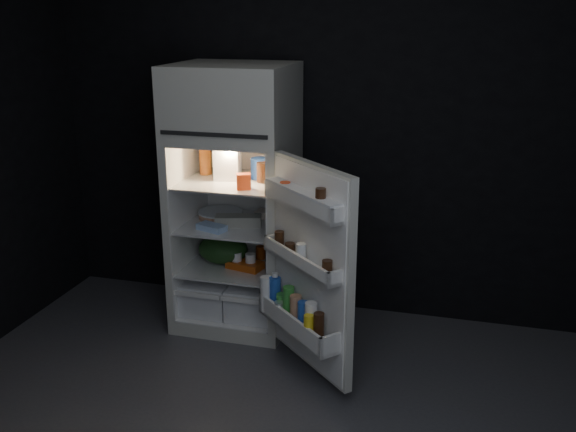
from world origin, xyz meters
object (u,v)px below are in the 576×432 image
(yogurt_tray, at_px, (245,265))
(fridge_door, at_px, (307,271))
(egg_carton, at_px, (238,221))
(refrigerator, at_px, (236,189))
(milk_jug, at_px, (227,161))

(yogurt_tray, bearing_deg, fridge_door, -31.00)
(egg_carton, bearing_deg, yogurt_tray, -29.53)
(egg_carton, xyz_separation_m, yogurt_tray, (0.04, -0.01, -0.31))
(refrigerator, relative_size, milk_jug, 7.42)
(refrigerator, distance_m, fridge_door, 0.94)
(refrigerator, xyz_separation_m, fridge_door, (0.64, -0.63, -0.27))
(milk_jug, xyz_separation_m, yogurt_tray, (0.13, -0.07, -0.69))
(fridge_door, bearing_deg, refrigerator, 135.52)
(egg_carton, relative_size, yogurt_tray, 1.27)
(yogurt_tray, bearing_deg, refrigerator, 144.32)
(fridge_door, bearing_deg, egg_carton, 137.81)
(refrigerator, height_order, fridge_door, refrigerator)
(refrigerator, distance_m, yogurt_tray, 0.52)
(milk_jug, distance_m, yogurt_tray, 0.71)
(milk_jug, bearing_deg, egg_carton, -46.25)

